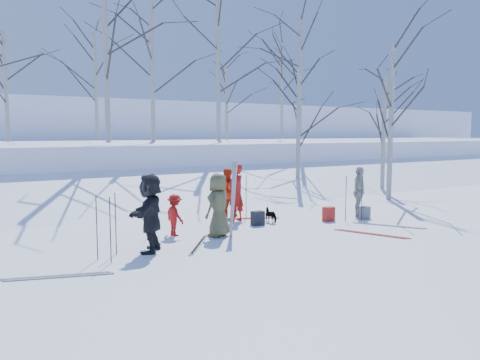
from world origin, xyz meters
TOP-DOWN VIEW (x-y plane):
  - ground at (0.00, 0.00)m, footprint 120.00×120.00m
  - snow_ramp at (0.00, 7.00)m, footprint 70.00×9.49m
  - snow_plateau at (0.00, 17.00)m, footprint 70.00×18.00m
  - far_hill at (0.00, 38.00)m, footprint 90.00×30.00m
  - skier_olive_center at (-1.17, 0.65)m, footprint 0.92×0.79m
  - skier_red_north at (0.27, 2.17)m, footprint 0.72×0.60m
  - skier_redor_behind at (0.43, 3.00)m, footprint 0.81×0.68m
  - skier_red_seated at (-2.05, 1.33)m, footprint 0.47×0.73m
  - skier_cream_east at (3.98, 0.86)m, footprint 0.96×0.84m
  - skier_grey_west at (-3.15, 0.12)m, footprint 1.35×1.59m
  - dog at (1.04, 1.44)m, footprint 0.32×0.56m
  - upright_ski_left at (-0.91, 0.40)m, footprint 0.07×0.16m
  - upright_ski_right at (-0.85, 0.42)m, footprint 0.13×0.23m
  - ski_pair_a at (-5.26, -0.72)m, footprint 1.30×2.02m
  - ski_pair_b at (2.32, -1.19)m, footprint 1.56×2.04m
  - ski_pair_c at (0.77, 2.35)m, footprint 1.61×2.05m
  - ski_pair_d at (-1.99, 0.11)m, footprint 2.03×2.09m
  - ski_pair_e at (3.57, -0.69)m, footprint 1.87×2.08m
  - ski_pole_a at (3.53, 0.32)m, footprint 0.02×0.02m
  - ski_pole_b at (-4.34, 0.05)m, footprint 0.02×0.02m
  - ski_pole_c at (-3.88, 0.28)m, footprint 0.02×0.02m
  - ski_pole_d at (3.08, 0.52)m, footprint 0.02×0.02m
  - ski_pole_e at (0.82, 2.46)m, footprint 0.02×0.02m
  - ski_pole_f at (-4.17, -0.32)m, footprint 0.02×0.02m
  - ski_pole_g at (-2.51, 1.69)m, footprint 0.02×0.02m
  - backpack_red at (2.62, 0.75)m, footprint 0.32×0.22m
  - backpack_grey at (3.78, 0.42)m, footprint 0.30×0.20m
  - backpack_dark at (0.49, 1.34)m, footprint 0.34×0.24m
  - birch_plateau_a at (6.51, 13.48)m, footprint 3.51×3.51m
  - birch_plateau_b at (4.26, 10.37)m, footprint 5.25×5.25m
  - birch_plateau_c at (-4.60, 13.75)m, footprint 4.00×4.00m
  - birch_plateau_d at (1.32, 11.37)m, footprint 5.01×5.01m
  - birch_plateau_e at (-0.19, 15.50)m, footprint 4.55×4.55m
  - birch_plateau_f at (11.92, 15.56)m, footprint 5.16×5.16m
  - birch_plateau_g at (9.27, 10.39)m, footprint 5.21×5.21m
  - birch_plateau_j at (-1.24, 9.86)m, footprint 5.54×5.54m
  - birch_edge_b at (7.70, 2.88)m, footprint 4.82×4.82m
  - birch_edge_c at (9.33, 4.65)m, footprint 4.15×4.15m
  - birch_edge_e at (5.96, 6.37)m, footprint 4.34×4.34m

SIDE VIEW (x-z plane):
  - ground at x=0.00m, z-range 0.00..0.00m
  - ski_pair_a at x=-5.26m, z-range 0.00..0.02m
  - ski_pair_b at x=2.32m, z-range 0.00..0.02m
  - ski_pair_c at x=0.77m, z-range 0.00..0.02m
  - ski_pair_d at x=-1.99m, z-range 0.00..0.02m
  - ski_pair_e at x=3.57m, z-range 0.00..0.02m
  - snow_ramp at x=0.00m, z-range -1.91..2.21m
  - backpack_grey at x=3.78m, z-range 0.00..0.38m
  - backpack_dark at x=0.49m, z-range 0.00..0.40m
  - backpack_red at x=2.62m, z-range 0.00..0.42m
  - dog at x=1.04m, z-range 0.00..0.45m
  - skier_red_seated at x=-2.05m, z-range 0.00..1.06m
  - ski_pole_a at x=3.53m, z-range 0.00..1.34m
  - ski_pole_b at x=-4.34m, z-range 0.00..1.34m
  - ski_pole_c at x=-3.88m, z-range 0.00..1.34m
  - ski_pole_d at x=3.08m, z-range 0.00..1.34m
  - ski_pole_e at x=0.82m, z-range 0.00..1.34m
  - ski_pole_f at x=-4.17m, z-range 0.00..1.34m
  - ski_pole_g at x=-2.51m, z-range 0.00..1.34m
  - skier_redor_behind at x=0.43m, z-range 0.00..1.51m
  - skier_cream_east at x=3.98m, z-range 0.00..1.55m
  - skier_olive_center at x=-1.17m, z-range 0.00..1.60m
  - skier_red_north at x=0.27m, z-range 0.00..1.71m
  - skier_grey_west at x=-3.15m, z-range 0.00..1.73m
  - upright_ski_left at x=-0.91m, z-range 0.00..1.90m
  - upright_ski_right at x=-0.85m, z-range 0.00..1.90m
  - snow_plateau at x=0.00m, z-range -0.10..2.10m
  - far_hill at x=0.00m, z-range -1.00..5.00m
  - birch_edge_c at x=9.33m, z-range 0.00..5.07m
  - birch_edge_e at x=5.96m, z-range 0.00..5.34m
  - birch_edge_b at x=7.70m, z-range 0.00..6.03m
  - birch_plateau_a at x=6.51m, z-range 2.20..6.36m
  - birch_plateau_c at x=-4.60m, z-range 2.20..7.05m
  - birch_plateau_e at x=-0.19m, z-range 2.20..7.84m
  - birch_plateau_d at x=1.32m, z-range 2.20..8.50m
  - birch_plateau_f at x=11.92m, z-range 2.20..8.72m
  - birch_plateau_g at x=9.27m, z-range 2.20..8.78m
  - birch_plateau_b at x=4.26m, z-range 2.20..8.84m
  - birch_plateau_j at x=-1.24m, z-range 2.20..9.26m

